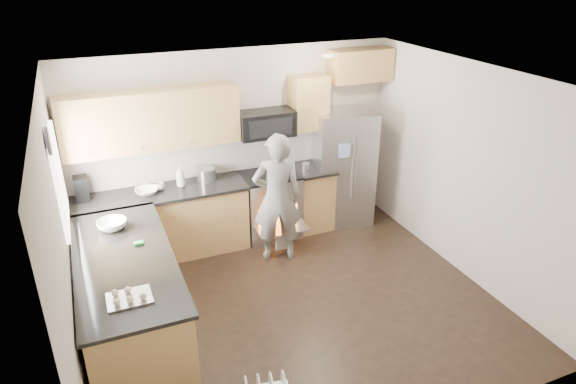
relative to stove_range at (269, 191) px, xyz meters
name	(u,v)px	position (x,y,z in m)	size (l,w,h in m)	color
ground	(294,305)	(-0.35, -1.69, -0.68)	(4.50, 4.50, 0.00)	black
room_shell	(291,171)	(-0.39, -1.68, 1.00)	(4.54, 4.04, 2.62)	beige
back_cabinet_run	(201,181)	(-0.93, 0.06, 0.29)	(4.45, 0.64, 2.50)	tan
peninsula	(129,296)	(-2.10, -1.44, -0.21)	(0.96, 2.36, 1.03)	tan
stove_range	(269,191)	(0.00, 0.00, 0.00)	(0.76, 0.97, 1.79)	#B7B7BC
refrigerator	(343,167)	(1.15, 0.01, 0.17)	(0.93, 0.78, 1.69)	#B7B7BC
person	(277,198)	(-0.13, -0.63, 0.19)	(0.63, 0.41, 1.72)	gray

